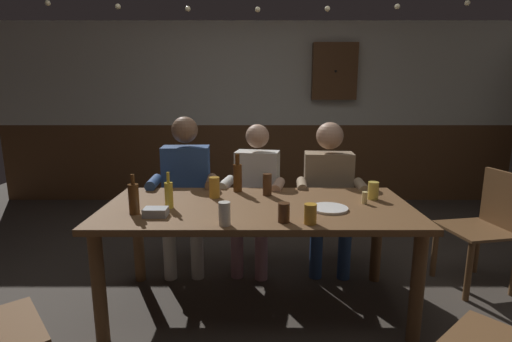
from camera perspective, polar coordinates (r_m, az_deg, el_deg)
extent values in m
plane|color=#423A33|center=(2.85, 0.02, -19.19)|extent=(8.16, 8.16, 0.00)
cube|color=beige|center=(5.14, -0.12, 14.11)|extent=(6.80, 0.12, 1.30)
cube|color=brown|center=(5.23, -0.12, 1.27)|extent=(6.80, 0.12, 1.02)
cube|color=brown|center=(2.54, 0.02, -5.49)|extent=(2.00, 0.92, 0.04)
cylinder|color=brown|center=(2.50, -22.46, -15.76)|extent=(0.08, 0.08, 0.69)
cylinder|color=brown|center=(2.51, 22.51, -15.66)|extent=(0.08, 0.08, 0.69)
cylinder|color=brown|center=(3.15, -17.26, -9.55)|extent=(0.08, 0.08, 0.69)
cylinder|color=brown|center=(3.16, 17.19, -9.50)|extent=(0.08, 0.08, 0.69)
cube|color=#2D4C84|center=(3.32, -10.47, -1.11)|extent=(0.40, 0.23, 0.55)
sphere|color=brown|center=(3.26, -10.75, 6.01)|extent=(0.22, 0.22, 0.22)
cylinder|color=silver|center=(3.23, -8.74, -6.09)|extent=(0.15, 0.41, 0.13)
cylinder|color=silver|center=(3.26, -12.50, -6.08)|extent=(0.15, 0.41, 0.13)
cylinder|color=silver|center=(3.14, -8.93, -11.90)|extent=(0.10, 0.10, 0.42)
cylinder|color=silver|center=(3.17, -12.86, -11.83)|extent=(0.10, 0.10, 0.42)
cylinder|color=brown|center=(3.05, -6.88, -1.60)|extent=(0.09, 0.28, 0.08)
cylinder|color=#2D4C84|center=(3.11, -15.15, -1.67)|extent=(0.09, 0.28, 0.08)
cube|color=silver|center=(3.27, -0.04, -1.47)|extent=(0.39, 0.27, 0.51)
sphere|color=tan|center=(3.21, -0.04, 5.19)|extent=(0.20, 0.20, 0.20)
cylinder|color=#B78493|center=(3.18, 1.21, -6.27)|extent=(0.20, 0.42, 0.13)
cylinder|color=#B78493|center=(3.21, -2.26, -6.07)|extent=(0.20, 0.42, 0.13)
cylinder|color=#B78493|center=(3.09, 0.55, -12.17)|extent=(0.10, 0.10, 0.42)
cylinder|color=#B78493|center=(3.13, -3.06, -11.88)|extent=(0.10, 0.10, 0.42)
cylinder|color=tan|center=(3.00, 3.00, -2.23)|extent=(0.13, 0.29, 0.08)
cylinder|color=silver|center=(3.08, -4.70, -1.87)|extent=(0.13, 0.29, 0.08)
cube|color=#997F60|center=(3.33, 10.37, -1.54)|extent=(0.42, 0.25, 0.50)
sphere|color=tan|center=(3.26, 10.62, 5.15)|extent=(0.23, 0.23, 0.23)
cylinder|color=#2D4C84|center=(3.27, 12.42, -6.04)|extent=(0.16, 0.41, 0.13)
cylinder|color=#2D4C84|center=(3.24, 8.53, -6.03)|extent=(0.16, 0.41, 0.13)
cylinder|color=#2D4C84|center=(3.18, 12.70, -11.76)|extent=(0.10, 0.10, 0.42)
cylinder|color=#2D4C84|center=(3.15, 8.64, -11.79)|extent=(0.10, 0.10, 0.42)
cylinder|color=#997F60|center=(3.12, 15.08, -2.20)|extent=(0.10, 0.29, 0.08)
cylinder|color=#997F60|center=(3.07, 6.57, -2.10)|extent=(0.10, 0.29, 0.08)
cube|color=brown|center=(3.34, 29.60, -7.49)|extent=(0.51, 0.51, 0.02)
cube|color=brown|center=(3.41, 32.55, -3.57)|extent=(0.10, 0.39, 0.42)
cylinder|color=brown|center=(3.17, 28.71, -12.87)|extent=(0.04, 0.04, 0.44)
cylinder|color=brown|center=(3.44, 24.69, -10.53)|extent=(0.04, 0.04, 0.44)
cylinder|color=brown|center=(3.67, 29.62, -9.65)|extent=(0.04, 0.04, 0.44)
cylinder|color=#F9E08C|center=(2.66, 15.53, -3.81)|extent=(0.04, 0.04, 0.08)
cube|color=#B2B7BC|center=(2.39, -14.85, -5.91)|extent=(0.14, 0.10, 0.05)
cylinder|color=white|center=(2.48, 10.53, -5.44)|extent=(0.24, 0.24, 0.01)
cylinder|color=#593314|center=(2.44, -17.86, -4.01)|extent=(0.06, 0.06, 0.19)
cylinder|color=#593314|center=(2.42, -18.05, -1.20)|extent=(0.02, 0.02, 0.06)
cylinder|color=gold|center=(2.51, -13.00, -3.54)|extent=(0.05, 0.05, 0.17)
cylinder|color=gold|center=(2.49, -13.12, -0.94)|extent=(0.02, 0.02, 0.07)
cylinder|color=#593314|center=(2.85, -2.98, -1.05)|extent=(0.07, 0.07, 0.20)
cylinder|color=#593314|center=(2.82, -3.01, 1.76)|extent=(0.03, 0.03, 0.08)
cylinder|color=white|center=(2.15, -4.92, -6.31)|extent=(0.07, 0.07, 0.13)
cylinder|color=#E5C64C|center=(2.77, 16.71, -2.78)|extent=(0.07, 0.07, 0.12)
cylinder|color=gold|center=(2.19, 7.80, -6.30)|extent=(0.07, 0.07, 0.12)
cylinder|color=#4C2D19|center=(2.75, 1.43, -2.02)|extent=(0.07, 0.07, 0.16)
cylinder|color=gold|center=(2.70, -6.42, -2.44)|extent=(0.07, 0.07, 0.15)
cylinder|color=#4C2D19|center=(2.21, 3.90, -6.14)|extent=(0.07, 0.07, 0.11)
cube|color=brown|center=(5.11, 11.28, 14.23)|extent=(0.56, 0.12, 0.70)
sphere|color=black|center=(5.04, 11.45, 14.26)|extent=(0.03, 0.03, 0.03)
sphere|color=#F9EAB2|center=(3.19, -28.69, 21.00)|extent=(0.04, 0.04, 0.04)
sphere|color=#F9EAB2|center=(3.00, -20.00, 21.90)|extent=(0.04, 0.04, 0.04)
sphere|color=#F9EAB2|center=(2.88, -10.30, 22.55)|extent=(0.04, 0.04, 0.04)
sphere|color=#F9EAB2|center=(2.85, -0.01, 22.78)|extent=(0.04, 0.04, 0.04)
sphere|color=#F9EAB2|center=(2.89, 10.26, 22.53)|extent=(0.04, 0.04, 0.04)
sphere|color=#F9EAB2|center=(3.01, 19.92, 21.88)|extent=(0.04, 0.04, 0.04)
sphere|color=#F9EAB2|center=(3.20, 28.56, 20.98)|extent=(0.04, 0.04, 0.04)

